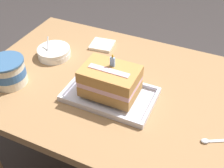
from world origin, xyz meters
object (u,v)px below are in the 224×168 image
at_px(foil_tray, 110,95).
at_px(birthday_cake, 110,81).
at_px(ice_cream_tub, 8,72).
at_px(napkin_pile, 102,45).
at_px(bowl_stack, 54,52).
at_px(serving_spoon_near_tray, 210,141).

height_order(foil_tray, birthday_cake, birthday_cake).
height_order(ice_cream_tub, napkin_pile, ice_cream_tub).
distance_m(foil_tray, bowl_stack, 0.37).
distance_m(foil_tray, ice_cream_tub, 0.41).
bearing_deg(ice_cream_tub, serving_spoon_near_tray, 2.14).
bearing_deg(birthday_cake, bowl_stack, 157.71).
xyz_separation_m(birthday_cake, ice_cream_tub, (-0.40, -0.09, -0.02)).
bearing_deg(ice_cream_tub, napkin_pile, 61.52).
height_order(bowl_stack, ice_cream_tub, ice_cream_tub).
relative_size(bowl_stack, napkin_pile, 1.26).
height_order(birthday_cake, serving_spoon_near_tray, birthday_cake).
bearing_deg(napkin_pile, foil_tray, -58.93).
height_order(birthday_cake, bowl_stack, birthday_cake).
relative_size(foil_tray, birthday_cake, 1.65).
distance_m(bowl_stack, ice_cream_tub, 0.24).
relative_size(bowl_stack, ice_cream_tub, 1.06).
xyz_separation_m(bowl_stack, napkin_pile, (0.16, 0.17, -0.01)).
bearing_deg(napkin_pile, serving_spoon_near_tray, -32.86).
distance_m(serving_spoon_near_tray, napkin_pile, 0.68).
bearing_deg(foil_tray, ice_cream_tub, -167.54).
xyz_separation_m(serving_spoon_near_tray, napkin_pile, (-0.57, 0.37, 0.00)).
distance_m(foil_tray, serving_spoon_near_tray, 0.39).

